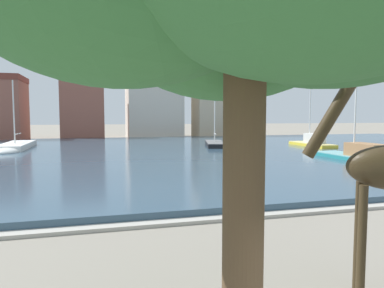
{
  "coord_description": "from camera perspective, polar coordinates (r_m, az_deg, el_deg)",
  "views": [
    {
      "loc": [
        -2.77,
        -1.45,
        3.43
      ],
      "look_at": [
        1.2,
        13.57,
        2.2
      ],
      "focal_mm": 33.0,
      "sensor_mm": 36.0,
      "label": 1
    }
  ],
  "objects": [
    {
      "name": "sailboat_teal",
      "position": [
        27.6,
        24.78,
        -1.96
      ],
      "size": [
        2.14,
        9.26,
        7.56
      ],
      "color": "teal",
      "rests_on": "ground"
    },
    {
      "name": "sailboat_yellow",
      "position": [
        38.56,
        18.47,
        0.01
      ],
      "size": [
        1.88,
        7.19,
        7.92
      ],
      "color": "gold",
      "rests_on": "ground"
    },
    {
      "name": "quay_edge_coping",
      "position": [
        11.61,
        -0.38,
        -12.34
      ],
      "size": [
        90.16,
        0.5,
        0.12
      ],
      "primitive_type": "cube",
      "color": "#ADA89E",
      "rests_on": "ground"
    },
    {
      "name": "townhouse_narrow_midrow",
      "position": [
        58.1,
        -6.26,
        7.55
      ],
      "size": [
        8.72,
        7.78,
        13.02
      ],
      "color": "beige",
      "rests_on": "ground"
    },
    {
      "name": "townhouse_tall_gabled",
      "position": [
        58.87,
        3.88,
        7.8
      ],
      "size": [
        7.21,
        5.3,
        13.59
      ],
      "color": "#C6B293",
      "rests_on": "ground"
    },
    {
      "name": "sailboat_black",
      "position": [
        37.21,
        3.65,
        -0.12
      ],
      "size": [
        3.35,
        7.36,
        7.28
      ],
      "color": "black",
      "rests_on": "ground"
    },
    {
      "name": "sailboat_white",
      "position": [
        36.95,
        -26.75,
        -0.6
      ],
      "size": [
        2.41,
        9.77,
        6.78
      ],
      "color": "white",
      "rests_on": "ground"
    },
    {
      "name": "harbor_water",
      "position": [
        31.78,
        -9.74,
        -1.42
      ],
      "size": [
        90.16,
        40.95,
        0.35
      ],
      "primitive_type": "cube",
      "color": "#334C60",
      "rests_on": "ground"
    },
    {
      "name": "townhouse_corner_house",
      "position": [
        55.15,
        -17.22,
        5.85
      ],
      "size": [
        6.17,
        6.2,
        9.78
      ],
      "color": "#8E5142",
      "rests_on": "ground"
    }
  ]
}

